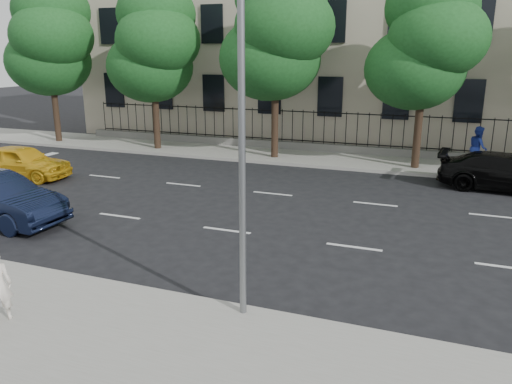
% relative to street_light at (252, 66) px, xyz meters
% --- Properties ---
extents(ground, '(120.00, 120.00, 0.00)m').
position_rel_street_light_xyz_m(ground, '(-2.50, 1.77, -5.15)').
color(ground, black).
rests_on(ground, ground).
extents(near_sidewalk, '(60.00, 4.00, 0.15)m').
position_rel_street_light_xyz_m(near_sidewalk, '(-2.50, -2.23, -5.07)').
color(near_sidewalk, gray).
rests_on(near_sidewalk, ground).
extents(far_sidewalk, '(60.00, 4.00, 0.15)m').
position_rel_street_light_xyz_m(far_sidewalk, '(-2.50, 15.77, -5.07)').
color(far_sidewalk, gray).
rests_on(far_sidewalk, ground).
extents(lane_markings, '(49.60, 4.62, 0.01)m').
position_rel_street_light_xyz_m(lane_markings, '(-2.50, 6.52, -5.14)').
color(lane_markings, silver).
rests_on(lane_markings, ground).
extents(iron_fence, '(30.00, 0.50, 2.20)m').
position_rel_street_light_xyz_m(iron_fence, '(-2.50, 17.47, -4.50)').
color(iron_fence, slate).
rests_on(iron_fence, far_sidewalk).
extents(street_light, '(0.25, 3.32, 8.05)m').
position_rel_street_light_xyz_m(street_light, '(0.00, 0.00, 0.00)').
color(street_light, slate).
rests_on(street_light, near_sidewalk).
extents(tree_a, '(5.71, 5.31, 9.39)m').
position_rel_street_light_xyz_m(tree_a, '(-18.46, 15.13, 0.98)').
color(tree_a, '#382619').
rests_on(tree_a, far_sidewalk).
extents(tree_b, '(5.53, 5.12, 8.97)m').
position_rel_street_light_xyz_m(tree_b, '(-11.46, 15.13, 0.69)').
color(tree_b, '#382619').
rests_on(tree_b, far_sidewalk).
extents(tree_c, '(5.89, 5.50, 9.80)m').
position_rel_street_light_xyz_m(tree_c, '(-4.46, 15.13, 1.26)').
color(tree_c, '#382619').
rests_on(tree_c, far_sidewalk).
extents(tree_d, '(5.34, 4.94, 8.84)m').
position_rel_street_light_xyz_m(tree_d, '(2.54, 15.13, 0.69)').
color(tree_d, '#382619').
rests_on(tree_d, far_sidewalk).
extents(yellow_taxi, '(4.49, 2.11, 1.49)m').
position_rel_street_light_xyz_m(yellow_taxi, '(-13.69, 7.26, -4.41)').
color(yellow_taxi, gold).
rests_on(yellow_taxi, ground).
extents(black_sedan, '(5.34, 2.58, 1.50)m').
position_rel_street_light_xyz_m(black_sedan, '(6.11, 12.52, -4.40)').
color(black_sedan, black).
rests_on(black_sedan, ground).
extents(pedestrian_far, '(0.91, 1.08, 1.96)m').
position_rel_street_light_xyz_m(pedestrian_far, '(5.20, 15.90, -4.02)').
color(pedestrian_far, navy).
rests_on(pedestrian_far, far_sidewalk).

